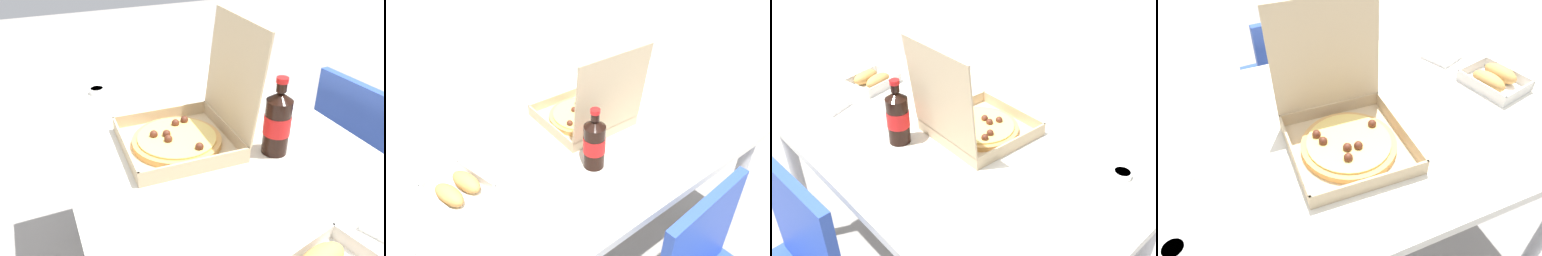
% 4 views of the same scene
% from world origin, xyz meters
% --- Properties ---
extents(dining_table, '(1.35, 0.83, 0.73)m').
position_xyz_m(dining_table, '(0.00, 0.00, 0.65)').
color(dining_table, silver).
rests_on(dining_table, ground_plane).
extents(chair, '(0.42, 0.42, 0.83)m').
position_xyz_m(chair, '(-0.00, 0.65, 0.48)').
color(chair, '#2D4CAD').
rests_on(chair, ground_plane).
extents(pizza_box_open, '(0.32, 0.36, 0.35)m').
position_xyz_m(pizza_box_open, '(-0.06, -0.06, 0.78)').
color(pizza_box_open, tan).
rests_on(pizza_box_open, dining_table).
extents(cola_bottle, '(0.07, 0.07, 0.22)m').
position_xyz_m(cola_bottle, '(0.08, 0.14, 0.82)').
color(cola_bottle, black).
rests_on(cola_bottle, dining_table).
extents(paper_menu, '(0.25, 0.21, 0.00)m').
position_xyz_m(paper_menu, '(-0.47, 0.04, 0.73)').
color(paper_menu, white).
rests_on(paper_menu, dining_table).
extents(dipping_sauce_cup, '(0.06, 0.06, 0.02)m').
position_xyz_m(dipping_sauce_cup, '(-0.51, -0.23, 0.74)').
color(dipping_sauce_cup, white).
rests_on(dipping_sauce_cup, dining_table).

